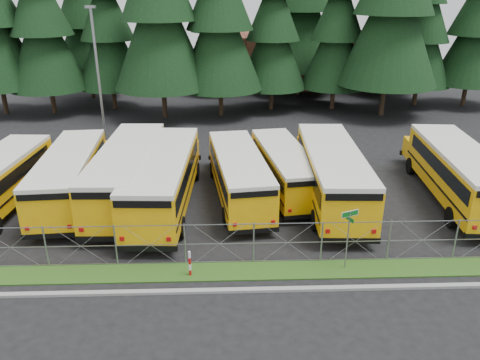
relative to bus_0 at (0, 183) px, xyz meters
name	(u,v)px	position (x,y,z in m)	size (l,w,h in m)	color
ground	(273,251)	(14.50, -5.13, -1.45)	(120.00, 120.00, 0.00)	black
curb	(281,289)	(14.50, -8.23, -1.39)	(50.00, 0.25, 0.12)	gray
grass_verge	(277,270)	(14.50, -6.83, -1.42)	(50.00, 1.40, 0.06)	#194112
chainlink_fence	(276,243)	(14.50, -6.13, -0.45)	(44.00, 0.10, 2.00)	gray
brick_building	(290,59)	(20.50, 34.87, 1.55)	(22.00, 10.00, 6.00)	brown
bus_0	(0,183)	(0.00, 0.00, 0.00)	(2.61, 11.05, 2.90)	#FFBE08
bus_1	(72,177)	(3.65, 0.76, 0.02)	(2.64, 11.17, 2.93)	#FFBE08
bus_2	(129,174)	(6.87, 0.77, 0.15)	(2.87, 12.18, 3.19)	#FFBE08
bus_3	(165,180)	(9.00, -0.18, 0.14)	(2.86, 12.10, 3.17)	#FFBE08
bus_4	(238,176)	(13.04, 0.72, -0.04)	(2.54, 10.78, 2.83)	#FFBE08
bus_5	(283,169)	(15.77, 1.93, -0.12)	(2.40, 10.15, 2.66)	#FFBE08
bus_6	(331,175)	(18.24, 0.23, 0.15)	(2.89, 12.23, 3.21)	#FFBE08
bus_east	(455,174)	(25.34, 0.22, 0.12)	(2.83, 11.98, 3.14)	#FFBE08
street_sign	(349,227)	(17.46, -6.73, 0.59)	(0.78, 0.52, 2.81)	gray
striped_bollard	(190,264)	(10.75, -7.06, -0.85)	(0.11, 0.11, 1.20)	#B20C0C
light_standard	(98,73)	(3.04, 11.18, 4.05)	(0.70, 0.35, 10.14)	gray
conifer_1	(41,26)	(-4.13, 21.01, 6.56)	(7.24, 7.24, 16.02)	black
conifer_2	(107,32)	(1.37, 22.54, 5.90)	(6.65, 6.65, 14.70)	black
conifer_3	(159,9)	(6.76, 19.03, 8.08)	(8.61, 8.61, 19.05)	black
conifer_4	(220,20)	(12.00, 19.63, 7.17)	(7.79, 7.79, 17.23)	black
conifer_5	(273,32)	(16.97, 21.74, 5.91)	(6.65, 6.65, 14.71)	black
conifer_6	(337,32)	(23.11, 21.89, 5.86)	(6.61, 6.61, 14.61)	black
conifer_7	(394,3)	(27.26, 19.16, 8.57)	(9.06, 9.06, 20.04)	black
conifer_8	(424,35)	(31.94, 23.05, 5.52)	(6.30, 6.30, 13.94)	black
conifer_9	(477,27)	(36.84, 22.64, 6.25)	(6.96, 6.96, 15.40)	black
conifer_10	(84,19)	(-2.10, 27.65, 6.77)	(7.43, 7.43, 16.44)	black
conifer_11	(214,25)	(11.31, 29.54, 6.01)	(6.75, 6.75, 14.92)	black
conifer_12	(302,1)	(20.63, 28.59, 8.40)	(8.91, 8.91, 19.70)	black
conifer_13	(391,20)	(30.43, 28.54, 6.53)	(7.21, 7.21, 15.95)	black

